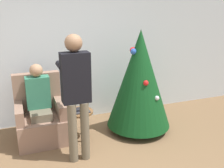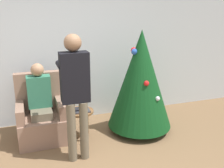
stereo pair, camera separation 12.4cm
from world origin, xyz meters
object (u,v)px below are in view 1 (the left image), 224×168
Objects in this scene: person_seated at (39,100)px; side_stool at (80,115)px; armchair at (41,119)px; person_standing at (76,88)px; christmas_tree at (139,79)px.

person_seated is 2.64× the size of side_stool.
side_stool is (0.59, -0.17, -0.27)m from person_seated.
side_stool is at bearing -15.75° from person_seated.
person_seated reaches higher than armchair.
armchair is 0.32m from person_seated.
side_stool is at bearing 73.32° from person_standing.
christmas_tree is 1.28m from person_standing.
christmas_tree is 3.69× the size of side_stool.
person_standing is at bearing -60.23° from armchair.
armchair is 0.60× the size of person_standing.
armchair is 2.23× the size of side_stool.
side_stool is at bearing 176.89° from christmas_tree.
side_stool is (0.59, -0.20, 0.05)m from armchair.
armchair is at bearing 161.06° from side_stool.
person_seated reaches higher than side_stool.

